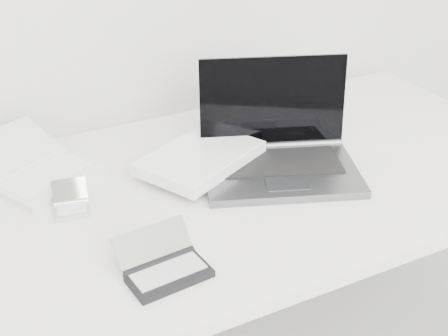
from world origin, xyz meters
name	(u,v)px	position (x,y,z in m)	size (l,w,h in m)	color
desk	(227,198)	(0.00, 1.55, 0.68)	(1.60, 0.80, 0.73)	white
laptop_large	(249,154)	(0.07, 1.58, 0.77)	(0.54, 0.44, 0.24)	#56585B
netbook_open_white	(38,171)	(-0.38, 1.76, 0.75)	(0.32, 0.35, 0.08)	white
pda_silver	(71,205)	(-0.35, 1.59, 0.74)	(0.09, 0.09, 0.06)	silver
palmtop_charcoal	(165,267)	(-0.26, 1.30, 0.75)	(0.16, 0.14, 0.07)	black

